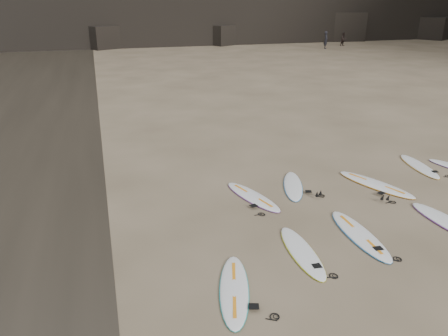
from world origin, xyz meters
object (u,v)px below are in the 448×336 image
object	(u,v)px
surfboard_1	(302,252)
surfboard_2	(360,235)
surfboard_0	(234,289)
person_a	(326,40)
person_b	(344,39)
surfboard_6	(293,186)
surfboard_5	(253,196)
surfboard_8	(419,166)
surfboard_7	(376,184)

from	to	relation	value
surfboard_1	surfboard_2	distance (m)	1.78
surfboard_1	surfboard_0	bearing A→B (deg)	-151.86
person_a	person_b	xyz separation A→B (m)	(3.45, 2.00, -0.18)
surfboard_2	surfboard_6	world-z (taller)	surfboard_2
person_a	surfboard_5	bearing A→B (deg)	168.13
surfboard_2	person_b	world-z (taller)	person_b
person_b	surfboard_2	bearing A→B (deg)	-133.30
surfboard_6	surfboard_8	bearing A→B (deg)	24.55
person_a	surfboard_1	bearing A→B (deg)	170.43
surfboard_0	surfboard_6	distance (m)	5.63
surfboard_1	surfboard_2	size ratio (longest dim) A/B	0.90
surfboard_7	person_b	size ratio (longest dim) A/B	1.77
surfboard_6	surfboard_8	xyz separation A→B (m)	(5.02, 0.32, 0.00)
surfboard_2	person_b	bearing A→B (deg)	61.79
surfboard_1	surfboard_6	xyz separation A→B (m)	(1.41, 3.60, -0.00)
surfboard_2	person_a	size ratio (longest dim) A/B	1.39
surfboard_2	surfboard_1	bearing A→B (deg)	-168.41
surfboard_5	surfboard_7	size ratio (longest dim) A/B	0.90
surfboard_1	surfboard_7	bearing A→B (deg)	39.83
surfboard_2	surfboard_7	bearing A→B (deg)	51.33
surfboard_8	surfboard_5	bearing A→B (deg)	-164.60
surfboard_6	surfboard_7	distance (m)	2.66
surfboard_1	person_b	xyz separation A→B (m)	(24.52, 39.88, 0.73)
person_b	surfboard_5	bearing A→B (deg)	-137.24
surfboard_7	person_a	xyz separation A→B (m)	(17.07, 34.93, 0.90)
surfboard_1	surfboard_5	distance (m)	3.19
surfboard_1	surfboard_6	world-z (taller)	surfboard_1
surfboard_0	surfboard_2	world-z (taller)	surfboard_2
surfboard_7	surfboard_2	bearing A→B (deg)	-152.44
surfboard_0	person_b	distance (m)	48.64
surfboard_7	person_b	world-z (taller)	person_b
surfboard_8	person_a	distance (m)	36.99
surfboard_0	surfboard_1	bearing A→B (deg)	41.34
surfboard_0	surfboard_5	world-z (taller)	surfboard_5
surfboard_5	person_b	xyz separation A→B (m)	(24.61, 36.69, 0.73)
person_b	surfboard_0	bearing A→B (deg)	-136.39
surfboard_7	surfboard_8	distance (m)	2.62
surfboard_5	surfboard_8	world-z (taller)	surfboard_5
surfboard_8	person_b	distance (m)	40.26
surfboard_0	surfboard_6	bearing A→B (deg)	69.70
surfboard_6	surfboard_2	bearing A→B (deg)	-63.22
surfboard_7	surfboard_1	bearing A→B (deg)	-165.66
surfboard_5	person_a	xyz separation A→B (m)	(21.16, 34.68, 0.91)
person_a	surfboard_2	bearing A→B (deg)	172.31
surfboard_7	surfboard_8	xyz separation A→B (m)	(2.44, 0.96, -0.01)
surfboard_6	surfboard_1	bearing A→B (deg)	-90.50
surfboard_8	person_b	bearing A→B (deg)	72.41
person_b	surfboard_1	bearing A→B (deg)	-134.97
person_b	surfboard_8	bearing A→B (deg)	-130.08
surfboard_1	surfboard_5	size ratio (longest dim) A/B	0.96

